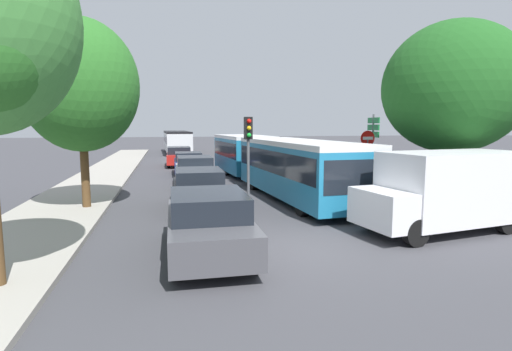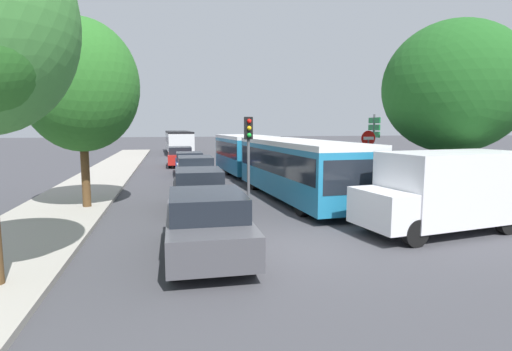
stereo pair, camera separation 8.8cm
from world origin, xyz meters
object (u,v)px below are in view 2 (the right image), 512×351
at_px(articulated_bus, 271,159).
at_px(no_entry_sign, 368,151).
at_px(queued_car_white, 195,171).
at_px(traffic_light, 249,139).
at_px(queued_car_graphite, 207,223).
at_px(tree_left_mid, 80,89).
at_px(queued_car_navy, 189,163).
at_px(queued_car_black, 199,189).
at_px(direction_sign_post, 374,135).
at_px(white_van, 446,189).
at_px(tree_right_near, 455,91).
at_px(city_bus_rear, 178,140).
at_px(queued_car_red, 180,156).

xyz_separation_m(articulated_bus, no_entry_sign, (4.07, -2.25, 0.46)).
xyz_separation_m(queued_car_white, traffic_light, (1.87, -4.44, 1.74)).
bearing_deg(traffic_light, queued_car_graphite, -20.60).
xyz_separation_m(queued_car_white, tree_left_mid, (-4.26, -5.08, 3.56)).
bearing_deg(queued_car_navy, queued_car_black, 179.70).
xyz_separation_m(articulated_bus, queued_car_black, (-3.92, -4.64, -0.67)).
relative_size(queued_car_black, no_entry_sign, 1.51).
bearing_deg(queued_car_navy, direction_sign_post, -129.01).
height_order(articulated_bus, queued_car_graphite, articulated_bus).
bearing_deg(queued_car_white, white_van, -147.52).
height_order(queued_car_black, tree_left_mid, tree_left_mid).
height_order(articulated_bus, direction_sign_post, direction_sign_post).
xyz_separation_m(direction_sign_post, tree_right_near, (0.32, -5.16, 1.74)).
distance_m(city_bus_rear, queued_car_white, 24.86).
bearing_deg(city_bus_rear, tree_left_mid, 170.53).
bearing_deg(traffic_light, queued_car_black, -60.38).
bearing_deg(queued_car_navy, city_bus_rear, 1.24).
bearing_deg(direction_sign_post, white_van, 82.74).
bearing_deg(city_bus_rear, direction_sign_post, -163.84).
bearing_deg(queued_car_black, white_van, -124.47).
bearing_deg(tree_left_mid, white_van, -26.59).
xyz_separation_m(queued_car_graphite, queued_car_red, (-0.02, 21.30, -0.03)).
bearing_deg(white_van, city_bus_rear, -88.00).
xyz_separation_m(queued_car_black, direction_sign_post, (8.82, 3.40, 1.82)).
relative_size(queued_car_white, direction_sign_post, 1.21).
relative_size(traffic_light, tree_right_near, 0.50).
distance_m(no_entry_sign, tree_right_near, 4.95).
bearing_deg(queued_car_white, queued_car_black, 178.25).
bearing_deg(queued_car_graphite, white_van, -84.02).
height_order(queued_car_red, tree_left_mid, tree_left_mid).
distance_m(white_van, tree_right_near, 4.91).
relative_size(traffic_light, direction_sign_post, 0.94).
bearing_deg(direction_sign_post, tree_left_mid, 19.50).
relative_size(queued_car_graphite, queued_car_navy, 1.08).
height_order(articulated_bus, city_bus_rear, articulated_bus).
height_order(queued_car_black, no_entry_sign, no_entry_sign).
relative_size(queued_car_red, traffic_light, 1.24).
relative_size(city_bus_rear, queued_car_white, 2.60).
relative_size(city_bus_rear, tree_left_mid, 1.67).
bearing_deg(queued_car_graphite, tree_left_mid, 33.14).
xyz_separation_m(articulated_bus, tree_right_near, (5.22, -6.41, 2.90)).
height_order(articulated_bus, tree_right_near, tree_right_near).
bearing_deg(tree_left_mid, queued_car_graphite, -57.60).
bearing_deg(queued_car_navy, traffic_light, -167.56).
bearing_deg(queued_car_red, queued_car_navy, -174.86).
height_order(queued_car_black, queued_car_red, queued_car_black).
bearing_deg(city_bus_rear, tree_right_near, -166.04).
distance_m(queued_car_black, queued_car_white, 5.72).
xyz_separation_m(queued_car_graphite, queued_car_navy, (0.40, 15.95, -0.06)).
xyz_separation_m(traffic_light, tree_left_mid, (-6.13, -0.64, 1.83)).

